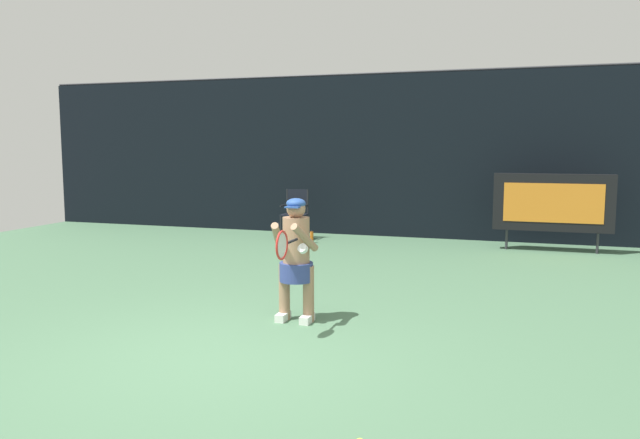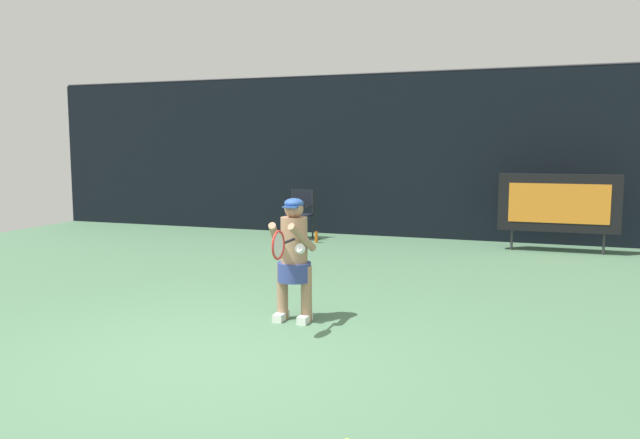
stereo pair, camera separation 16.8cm
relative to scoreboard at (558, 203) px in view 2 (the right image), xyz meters
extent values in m
cube|color=#4D7455|center=(-3.29, -7.44, -0.96)|extent=(18.00, 22.00, 0.02)
cube|color=black|center=(-3.29, 1.06, 0.85)|extent=(18.00, 0.12, 3.60)
cylinder|color=#38383D|center=(-3.29, 1.06, 2.68)|extent=(18.00, 0.05, 0.05)
cube|color=black|center=(0.00, 0.00, 0.00)|extent=(2.20, 0.20, 1.10)
cube|color=orange|center=(0.00, -0.10, 0.00)|extent=(1.80, 0.01, 0.75)
cylinder|color=#2D2D33|center=(-0.83, 0.00, -0.75)|extent=(0.05, 0.05, 0.40)
cylinder|color=#2D2D33|center=(0.83, 0.00, -0.75)|extent=(0.05, 0.05, 0.40)
cylinder|color=black|center=(-5.51, -0.26, -0.69)|extent=(0.04, 0.04, 0.52)
cylinder|color=black|center=(-5.03, -0.26, -0.69)|extent=(0.04, 0.04, 0.52)
cylinder|color=black|center=(-5.51, 0.14, -0.69)|extent=(0.04, 0.04, 0.52)
cylinder|color=black|center=(-5.03, 0.14, -0.69)|extent=(0.04, 0.04, 0.52)
cube|color=black|center=(-5.27, -0.06, -0.41)|extent=(0.52, 0.44, 0.03)
cylinder|color=black|center=(-5.51, 0.14, -0.15)|extent=(0.04, 0.04, 0.56)
cylinder|color=black|center=(-5.03, 0.14, -0.15)|extent=(0.04, 0.04, 0.56)
cube|color=black|center=(-5.27, 0.14, -0.04)|extent=(0.48, 0.02, 0.34)
cylinder|color=black|center=(-5.51, -0.06, -0.21)|extent=(0.04, 0.44, 0.04)
cylinder|color=black|center=(-5.03, -0.06, -0.21)|extent=(0.04, 0.44, 0.04)
cylinder|color=#D06116|center=(-4.75, -0.42, -0.83)|extent=(0.07, 0.07, 0.24)
cylinder|color=black|center=(-4.75, -0.42, -0.69)|extent=(0.03, 0.03, 0.03)
cube|color=white|center=(-3.18, -6.05, -0.90)|extent=(0.11, 0.26, 0.09)
cube|color=white|center=(-2.88, -6.05, -0.90)|extent=(0.11, 0.26, 0.09)
cylinder|color=#A37A5B|center=(-3.18, -6.00, -0.62)|extent=(0.13, 0.13, 0.66)
cylinder|color=#A37A5B|center=(-2.88, -6.00, -0.62)|extent=(0.13, 0.13, 0.66)
cylinder|color=navy|center=(-3.03, -6.00, -0.37)|extent=(0.39, 0.39, 0.22)
cylinder|color=#A37A5B|center=(-3.03, -6.00, -0.01)|extent=(0.31, 0.31, 0.56)
sphere|color=#A37A5B|center=(-3.03, -6.00, 0.37)|extent=(0.22, 0.22, 0.22)
ellipsoid|color=#284C93|center=(-3.03, -6.00, 0.43)|extent=(0.22, 0.22, 0.12)
cube|color=#284C93|center=(-3.03, -6.10, 0.40)|extent=(0.17, 0.12, 0.02)
cylinder|color=#A37A5B|center=(-3.19, -6.16, 0.06)|extent=(0.20, 0.48, 0.37)
cylinder|color=#A37A5B|center=(-2.86, -6.16, 0.06)|extent=(0.20, 0.48, 0.37)
cylinder|color=white|center=(-2.84, -6.28, -0.04)|extent=(0.13, 0.13, 0.12)
cylinder|color=black|center=(-2.92, -6.40, 0.06)|extent=(0.03, 0.28, 0.03)
torus|color=red|center=(-2.92, -6.71, 0.06)|extent=(0.02, 0.31, 0.31)
ellipsoid|color=silver|center=(-2.92, -6.71, 0.06)|extent=(0.01, 0.26, 0.26)
camera|label=1|loc=(-0.57, -12.61, 1.08)|focal=34.72mm
camera|label=2|loc=(-0.41, -12.55, 1.08)|focal=34.72mm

